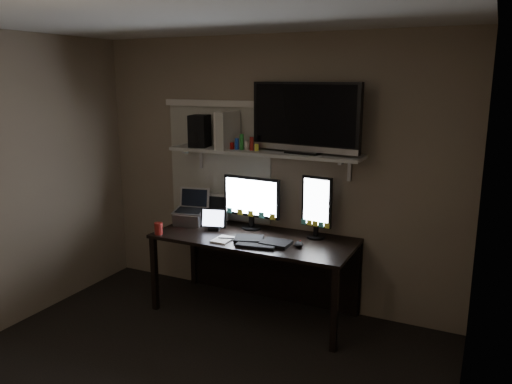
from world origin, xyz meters
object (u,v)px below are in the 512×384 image
Objects in this scene: monitor_landscape at (252,202)px; tv at (305,118)px; desk at (260,251)px; monitor_portrait at (317,207)px; game_console at (227,130)px; keyboard at (262,241)px; mouse at (299,244)px; tablet at (214,219)px; laptop at (189,208)px; cup at (159,228)px; speaker at (200,131)px.

tv is at bearing 1.77° from monitor_landscape.
desk is 0.69m from monitor_portrait.
tv is 2.98× the size of game_console.
desk is 3.52× the size of keyboard.
monitor_landscape reaches higher than desk.
tv is at bearing 85.80° from mouse.
mouse is 0.48× the size of tablet.
laptop reaches higher than cup.
monitor_landscape reaches higher than tablet.
monitor_portrait is at bearing 32.39° from keyboard.
keyboard is at bearing -28.94° from tablet.
desk is 15.60× the size of mouse.
game_console is (-0.36, 0.06, 1.10)m from desk.
laptop reaches higher than mouse.
desk is 6.05× the size of speaker.
game_console reaches higher than speaker.
cup is at bearing -151.35° from monitor_portrait.
game_console reaches higher than monitor_landscape.
cup is at bearing -139.06° from monitor_landscape.
monitor_portrait is at bearing 8.88° from tv.
speaker is (-0.65, 0.05, 1.08)m from desk.
laptop reaches higher than tablet.
keyboard is 1.53× the size of laptop.
speaker is (-0.79, 0.29, 0.88)m from keyboard.
monitor_landscape is 5.34× the size of cup.
speaker is (-0.29, -0.01, -0.02)m from game_console.
monitor_portrait is 1.89× the size of speaker.
tablet is at bearing -161.17° from monitor_portrait.
cup is at bearing -149.37° from tv.
monitor_landscape is 0.95m from tv.
laptop is (-0.73, -0.04, 0.34)m from desk.
speaker reaches higher than mouse.
cup is at bearing -152.22° from desk.
tv is 3.38× the size of speaker.
speaker is at bearing -171.29° from monitor_landscape.
laptop is (-0.60, -0.14, -0.09)m from monitor_landscape.
tv reaches higher than cup.
keyboard is 4.44× the size of mouse.
monitor_portrait is 0.39m from mouse.
monitor_portrait is 1.31m from speaker.
cup reaches higher than desk.
speaker reaches higher than laptop.
monitor_landscape is 5.01× the size of mouse.
mouse is at bearing -18.93° from laptop.
monitor_portrait is at bearing 2.33° from monitor_landscape.
desk is 0.52m from tablet.
desk is at bearing -15.16° from speaker.
mouse is 0.39× the size of speaker.
keyboard is (-0.37, -0.33, -0.27)m from monitor_portrait.
speaker is at bearing 150.29° from keyboard.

